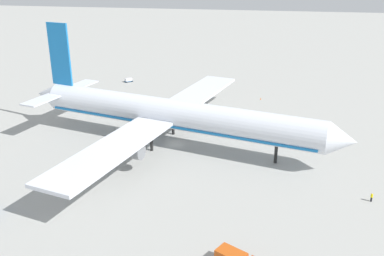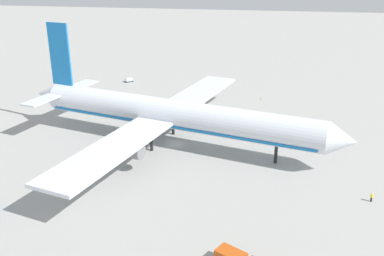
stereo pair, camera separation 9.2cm
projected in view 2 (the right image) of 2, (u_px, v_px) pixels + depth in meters
name	position (u px, v px, depth m)	size (l,w,h in m)	color
ground_plane	(176.00, 144.00, 100.54)	(600.00, 600.00, 0.00)	#9E9E99
airliner	(170.00, 114.00, 98.40)	(79.39, 76.66, 26.34)	silver
baggage_cart_1	(129.00, 80.00, 152.33)	(3.08, 3.00, 1.37)	#26598C
ground_worker_0	(372.00, 197.00, 76.32)	(0.52, 0.52, 1.71)	black
traffic_cone_0	(113.00, 93.00, 138.47)	(0.36, 0.36, 0.55)	orange
traffic_cone_3	(261.00, 99.00, 133.03)	(0.36, 0.36, 0.55)	orange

